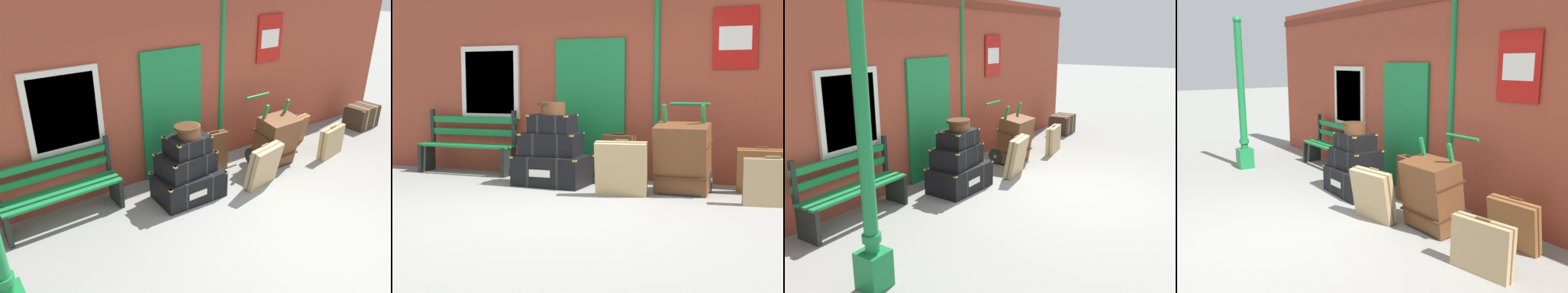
# 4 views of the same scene
# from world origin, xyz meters

# --- Properties ---
(ground_plane) EXTENTS (60.00, 60.00, 0.00)m
(ground_plane) POSITION_xyz_m (0.00, 0.00, 0.00)
(ground_plane) COLOR gray
(brick_facade) EXTENTS (10.40, 0.35, 3.20)m
(brick_facade) POSITION_xyz_m (-0.02, 2.60, 1.60)
(brick_facade) COLOR #9E422D
(brick_facade) RESTS_ON ground
(platform_bench) EXTENTS (1.60, 0.43, 1.01)m
(platform_bench) POSITION_xyz_m (-2.51, 2.16, 0.44)
(platform_bench) COLOR #197A3D
(platform_bench) RESTS_ON ground
(steamer_trunk_base) EXTENTS (1.04, 0.70, 0.43)m
(steamer_trunk_base) POSITION_xyz_m (-0.78, 1.61, 0.21)
(steamer_trunk_base) COLOR black
(steamer_trunk_base) RESTS_ON ground
(steamer_trunk_middle) EXTENTS (0.84, 0.60, 0.33)m
(steamer_trunk_middle) POSITION_xyz_m (-0.81, 1.64, 0.58)
(steamer_trunk_middle) COLOR black
(steamer_trunk_middle) RESTS_ON steamer_trunk_base
(steamer_trunk_top) EXTENTS (0.62, 0.46, 0.27)m
(steamer_trunk_top) POSITION_xyz_m (-0.78, 1.63, 0.87)
(steamer_trunk_top) COLOR black
(steamer_trunk_top) RESTS_ON steamer_trunk_middle
(round_hatbox) EXTENTS (0.39, 0.35, 0.17)m
(round_hatbox) POSITION_xyz_m (-0.78, 1.61, 1.10)
(round_hatbox) COLOR brown
(round_hatbox) RESTS_ON steamer_trunk_top
(porters_trolley) EXTENTS (0.71, 0.69, 1.18)m
(porters_trolley) POSITION_xyz_m (1.06, 1.76, 0.27)
(porters_trolley) COLOR black
(porters_trolley) RESTS_ON ground
(large_brown_trunk) EXTENTS (0.70, 0.57, 0.94)m
(large_brown_trunk) POSITION_xyz_m (1.06, 1.58, 0.47)
(large_brown_trunk) COLOR brown
(large_brown_trunk) RESTS_ON ground
(suitcase_olive) EXTENTS (0.63, 0.27, 0.62)m
(suitcase_olive) POSITION_xyz_m (2.02, 1.95, 0.30)
(suitcase_olive) COLOR brown
(suitcase_olive) RESTS_ON ground
(suitcase_tan) EXTENTS (0.69, 0.38, 0.73)m
(suitcase_tan) POSITION_xyz_m (0.36, 1.17, 0.35)
(suitcase_tan) COLOR tan
(suitcase_tan) RESTS_ON ground
(suitcase_charcoal) EXTENTS (0.67, 0.24, 0.60)m
(suitcase_charcoal) POSITION_xyz_m (2.19, 1.23, 0.28)
(suitcase_charcoal) COLOR tan
(suitcase_charcoal) RESTS_ON ground
(suitcase_umber) EXTENTS (0.48, 0.21, 0.74)m
(suitcase_umber) POSITION_xyz_m (0.06, 2.05, 0.35)
(suitcase_umber) COLOR brown
(suitcase_umber) RESTS_ON ground
(corner_trunk) EXTENTS (0.70, 0.50, 0.49)m
(corner_trunk) POSITION_xyz_m (4.00, 1.75, 0.24)
(corner_trunk) COLOR #332319
(corner_trunk) RESTS_ON ground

